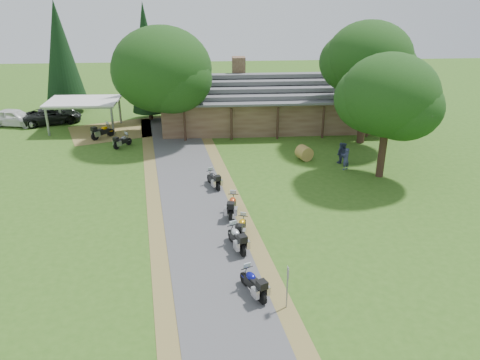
{
  "coord_description": "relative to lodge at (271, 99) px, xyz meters",
  "views": [
    {
      "loc": [
        -0.02,
        -19.14,
        13.19
      ],
      "look_at": [
        1.85,
        7.14,
        1.6
      ],
      "focal_mm": 35.0,
      "sensor_mm": 36.0,
      "label": 1
    }
  ],
  "objects": [
    {
      "name": "oak_lodge_right",
      "position": [
        6.98,
        -5.92,
        3.28
      ],
      "size": [
        6.91,
        6.91,
        11.46
      ],
      "primitive_type": null,
      "color": "black",
      "rests_on": "ground"
    },
    {
      "name": "person_c",
      "position": [
        3.96,
        -10.54,
        -1.49
      ],
      "size": [
        0.66,
        0.67,
        1.92
      ],
      "primitive_type": "imported",
      "rotation": [
        0.0,
        0.0,
        3.96
      ],
      "color": "#363D61",
      "rests_on": "ground"
    },
    {
      "name": "motorcycle_row_a",
      "position": [
        -4.21,
        -26.0,
        -1.8
      ],
      "size": [
        1.37,
        2.0,
        1.31
      ],
      "primitive_type": null,
      "rotation": [
        0.0,
        0.0,
        2.01
      ],
      "color": "navy",
      "rests_on": "ground"
    },
    {
      "name": "person_a",
      "position": [
        3.99,
        -11.86,
        -1.47
      ],
      "size": [
        0.69,
        0.64,
        1.96
      ],
      "primitive_type": "imported",
      "rotation": [
        0.0,
        0.0,
        3.73
      ],
      "color": "#363D61",
      "rests_on": "ground"
    },
    {
      "name": "motorcycle_carport_a",
      "position": [
        -15.26,
        -3.25,
        -1.77
      ],
      "size": [
        1.89,
        1.85,
        1.37
      ],
      "primitive_type": null,
      "rotation": [
        0.0,
        0.0,
        0.76
      ],
      "color": "#CB8600",
      "rests_on": "ground"
    },
    {
      "name": "ground",
      "position": [
        -6.0,
        -24.0,
        -2.45
      ],
      "size": [
        120.0,
        120.0,
        0.0
      ],
      "primitive_type": "plane",
      "color": "#315919",
      "rests_on": "ground"
    },
    {
      "name": "carport",
      "position": [
        -17.31,
        -0.44,
        -1.08
      ],
      "size": [
        6.41,
        4.34,
        2.74
      ],
      "primitive_type": null,
      "rotation": [
        0.0,
        0.0,
        -0.02
      ],
      "color": "silver",
      "rests_on": "ground"
    },
    {
      "name": "hay_bale",
      "position": [
        1.35,
        -9.65,
        -1.9
      ],
      "size": [
        1.39,
        1.34,
        1.1
      ],
      "primitive_type": "cylinder",
      "rotation": [
        1.57,
        0.0,
        0.36
      ],
      "color": "olive",
      "rests_on": "ground"
    },
    {
      "name": "oak_lodge_left",
      "position": [
        -9.73,
        -3.54,
        2.38
      ],
      "size": [
        8.34,
        8.34,
        9.67
      ],
      "primitive_type": null,
      "color": "black",
      "rests_on": "ground"
    },
    {
      "name": "motorcycle_row_b",
      "position": [
        -4.69,
        -22.12,
        -1.78
      ],
      "size": [
        1.23,
        2.07,
        1.35
      ],
      "primitive_type": null,
      "rotation": [
        0.0,
        0.0,
        1.89
      ],
      "color": "#B7BABF",
      "rests_on": "ground"
    },
    {
      "name": "motorcycle_row_c",
      "position": [
        -4.35,
        -20.83,
        -1.86
      ],
      "size": [
        1.01,
        1.82,
        1.18
      ],
      "primitive_type": null,
      "rotation": [
        0.0,
        0.0,
        1.3
      ],
      "color": "#CF930C",
      "rests_on": "ground"
    },
    {
      "name": "driveway",
      "position": [
        -6.5,
        -20.0,
        -2.45
      ],
      "size": [
        51.95,
        51.95,
        0.0
      ],
      "primitive_type": "plane",
      "rotation": [
        0.0,
        0.0,
        0.14
      ],
      "color": "#4D4D50",
      "rests_on": "ground"
    },
    {
      "name": "motorcycle_carport_b",
      "position": [
        -13.16,
        -5.72,
        -1.86
      ],
      "size": [
        1.5,
        1.7,
        1.17
      ],
      "primitive_type": null,
      "rotation": [
        0.0,
        0.0,
        0.91
      ],
      "color": "slate",
      "rests_on": "ground"
    },
    {
      "name": "cedar_far",
      "position": [
        -20.5,
        5.83,
        3.1
      ],
      "size": [
        4.12,
        4.12,
        11.09
      ],
      "primitive_type": "cone",
      "color": "black",
      "rests_on": "ground"
    },
    {
      "name": "car_dark_suv",
      "position": [
        -20.95,
        1.7,
        -1.34
      ],
      "size": [
        4.2,
        6.29,
        2.22
      ],
      "primitive_type": "imported",
      "rotation": [
        0.0,
        0.0,
        1.9
      ],
      "color": "black",
      "rests_on": "ground"
    },
    {
      "name": "cedar_near",
      "position": [
        -11.64,
        2.33,
        3.08
      ],
      "size": [
        3.4,
        3.4,
        11.05
      ],
      "primitive_type": "cone",
      "color": "black",
      "rests_on": "ground"
    },
    {
      "name": "person_b",
      "position": [
        4.14,
        -10.55,
        -1.5
      ],
      "size": [
        0.67,
        0.63,
        1.91
      ],
      "primitive_type": "imported",
      "rotation": [
        0.0,
        0.0,
        2.51
      ],
      "color": "#363D61",
      "rests_on": "ground"
    },
    {
      "name": "oak_driveway",
      "position": [
        6.09,
        -13.22,
        2.27
      ],
      "size": [
        6.57,
        6.57,
        9.45
      ],
      "primitive_type": null,
      "color": "black",
      "rests_on": "ground"
    },
    {
      "name": "car_white_sedan",
      "position": [
        -24.3,
        1.16,
        -1.43
      ],
      "size": [
        3.83,
        6.52,
        2.04
      ],
      "primitive_type": "imported",
      "rotation": [
        0.0,
        0.0,
        1.35
      ],
      "color": "silver",
      "rests_on": "ground"
    },
    {
      "name": "motorcycle_row_d",
      "position": [
        -4.72,
        -18.36,
        -1.78
      ],
      "size": [
        0.96,
        2.05,
        1.35
      ],
      "primitive_type": null,
      "rotation": [
        0.0,
        0.0,
        1.4
      ],
      "color": "#B53E18",
      "rests_on": "ground"
    },
    {
      "name": "sign_post",
      "position": [
        -2.86,
        -27.04,
        -1.42
      ],
      "size": [
        0.37,
        0.06,
        2.06
      ],
      "primitive_type": null,
      "color": "gray",
      "rests_on": "ground"
    },
    {
      "name": "lodge",
      "position": [
        0.0,
        0.0,
        0.0
      ],
      "size": [
        21.4,
        9.4,
        4.9
      ],
      "primitive_type": null,
      "color": "brown",
      "rests_on": "ground"
    },
    {
      "name": "motorcycle_row_e",
      "position": [
        -5.76,
        -14.23,
        -1.84
      ],
      "size": [
        1.2,
        1.87,
        1.22
      ],
      "primitive_type": null,
      "rotation": [
        0.0,
        0.0,
        1.95
      ],
      "color": "black",
      "rests_on": "ground"
    }
  ]
}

